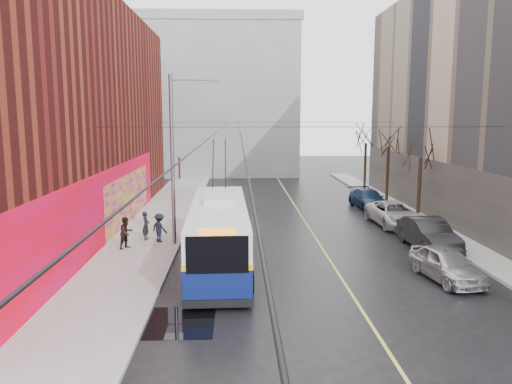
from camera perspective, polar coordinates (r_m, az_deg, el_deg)
The scene contains 22 objects.
ground at distance 17.62m, azimuth 7.83°, elevation -14.39°, with size 140.00×140.00×0.00m, color black.
sidewalk_left at distance 29.22m, azimuth -12.13°, elevation -4.97°, with size 4.00×60.00×0.15m, color gray.
sidewalk_right at distance 31.14m, azimuth 20.49°, elevation -4.48°, with size 2.00×60.00×0.15m, color gray.
lane_line at distance 31.05m, azimuth 6.12°, elevation -4.15°, with size 0.12×50.00×0.01m, color #BFB74C.
building_left at distance 32.67m, azimuth -25.98°, elevation 8.03°, with size 12.11×36.00×14.00m.
building_far at distance 61.06m, azimuth -5.12°, elevation 10.68°, with size 20.50×12.10×18.00m.
streetlight_pole at distance 26.23m, azimuth -9.20°, elevation 4.14°, with size 2.65×0.60×9.00m.
catenary_wires at distance 30.73m, azimuth -1.43°, elevation 7.52°, with size 18.00×60.00×0.22m.
tree_near at distance 34.16m, azimuth 18.37°, elevation 5.07°, with size 3.20×3.20×6.40m.
tree_mid at distance 40.77m, azimuth 14.95°, elevation 6.13°, with size 3.20×3.20×6.68m.
tree_far at distance 47.51m, azimuth 12.48°, elevation 6.41°, with size 3.20×3.20×6.57m.
puddle at distance 17.55m, azimuth -8.85°, elevation -14.50°, with size 2.42×2.71×0.01m, color black.
pigeons_flying at distance 26.56m, azimuth -1.97°, elevation 9.43°, with size 2.17×1.29×1.48m.
trolleybus at distance 23.23m, azimuth -4.24°, elevation -4.60°, with size 2.99×11.83×5.57m.
parked_car_a at distance 22.69m, azimuth 20.92°, elevation -7.70°, with size 1.66×4.13×1.41m, color #B4B3B8.
parked_car_b at distance 27.55m, azimuth 19.09°, elevation -4.55°, with size 1.69×4.84×1.59m, color black.
parked_car_c at distance 32.72m, azimuth 15.57°, elevation -2.43°, with size 2.47×5.35×1.49m, color silver.
parked_car_d at distance 38.31m, azimuth 12.73°, elevation -0.79°, with size 1.96×4.83×1.40m, color navy.
following_car at distance 33.24m, azimuth -4.42°, elevation -2.07°, with size 1.61×4.01×1.37m, color #A6A6AA.
pedestrian_a at distance 28.01m, azimuth -12.47°, elevation -3.77°, with size 0.57×0.38×1.57m, color black.
pedestrian_b at distance 26.38m, azimuth -14.60°, elevation -4.53°, with size 0.80×0.62×1.65m, color black.
pedestrian_c at distance 27.33m, azimuth -10.98°, elevation -4.04°, with size 1.01×0.58×1.56m, color black.
Camera 1 is at (-2.92, -15.95, 6.89)m, focal length 35.00 mm.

